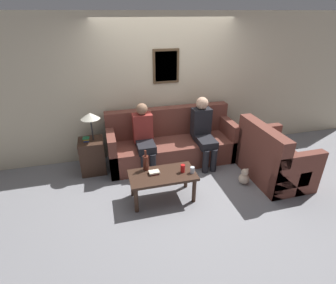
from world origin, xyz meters
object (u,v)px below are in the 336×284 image
person_right (203,130)px  couch_main (171,144)px  coffee_table (163,178)px  couch_side (272,160)px  drinking_glass (192,170)px  person_left (144,136)px  wine_bottle (146,162)px  teddy_bear (244,177)px

person_right → couch_main: bearing=157.1°
couch_main → coffee_table: 1.20m
couch_side → drinking_glass: bearing=96.6°
couch_side → person_left: person_left is taller
wine_bottle → teddy_bear: (1.61, -0.15, -0.45)m
drinking_glass → wine_bottle: bearing=157.8°
person_left → person_right: person_right is taller
drinking_glass → person_right: 1.13m
person_right → drinking_glass: bearing=-119.5°
couch_side → coffee_table: (-1.93, -0.10, 0.03)m
couch_side → person_right: (-0.95, 0.80, 0.33)m
drinking_glass → teddy_bear: size_ratio=0.35×
coffee_table → person_right: (0.98, 0.89, 0.29)m
coffee_table → teddy_bear: 1.42m
couch_main → drinking_glass: (-0.01, -1.19, 0.16)m
coffee_table → wine_bottle: wine_bottle is taller
coffee_table → drinking_glass: 0.46m
couch_main → teddy_bear: 1.46m
wine_bottle → person_left: size_ratio=0.28×
coffee_table → teddy_bear: coffee_table is taller
wine_bottle → drinking_glass: wine_bottle is taller
couch_side → coffee_table: bearing=92.8°
couch_side → person_right: size_ratio=0.98×
couch_main → wine_bottle: couch_main is taller
person_right → teddy_bear: bearing=-63.9°
drinking_glass → couch_main: bearing=89.4°
coffee_table → teddy_bear: size_ratio=3.55×
drinking_glass → person_left: size_ratio=0.08×
coffee_table → wine_bottle: bearing=138.7°
person_right → couch_side: bearing=-40.0°
drinking_glass → person_right: (0.55, 0.97, 0.17)m
wine_bottle → person_right: person_right is taller
couch_main → person_left: (-0.54, -0.15, 0.30)m
couch_main → coffee_table: (-0.45, -1.12, 0.04)m
wine_bottle → person_right: (1.19, 0.71, 0.10)m
couch_main → coffee_table: couch_main is taller
teddy_bear → couch_main: bearing=131.4°
couch_side → person_right: 1.28m
teddy_bear → person_left: bearing=147.9°
couch_main → person_right: (0.54, -0.23, 0.33)m
couch_side → coffee_table: size_ratio=1.22×
wine_bottle → drinking_glass: size_ratio=3.39×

